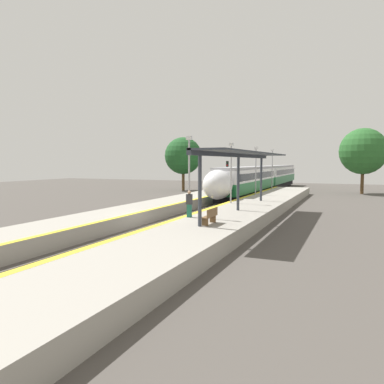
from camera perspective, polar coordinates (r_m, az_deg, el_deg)
ground_plane at (r=24.72m, az=-5.33°, el=-5.64°), size 120.00×120.00×0.00m
rail_left at (r=25.06m, az=-6.78°, el=-5.34°), size 0.08×90.00×0.15m
rail_right at (r=24.38m, az=-3.84°, el=-5.59°), size 0.08×90.00×0.15m
train at (r=54.13m, az=10.75°, el=2.17°), size 2.83×42.70×3.84m
platform_right at (r=23.03m, az=3.49°, el=-5.23°), size 4.69×64.00×0.92m
platform_left at (r=26.50m, az=-12.07°, el=-4.04°), size 3.74×64.00×0.92m
platform_bench at (r=20.94m, az=2.83°, el=-3.64°), size 0.44×1.63×0.89m
person_waiting at (r=23.49m, az=-0.42°, el=-1.76°), size 0.36×0.22×1.68m
railway_signal at (r=46.24m, az=5.39°, el=2.53°), size 0.28×0.28×4.52m
lamppost_near at (r=23.49m, az=-0.44°, el=3.27°), size 0.36×0.20×5.09m
lamppost_mid at (r=31.77m, az=5.97°, el=3.58°), size 0.36×0.20×5.09m
lamppost_far at (r=40.30m, az=9.70°, el=3.74°), size 0.36×0.20×5.09m
lamppost_farthest at (r=48.93m, az=12.12°, el=3.83°), size 0.36×0.20×5.09m
station_canopy at (r=26.83m, az=8.28°, el=5.45°), size 2.02×17.71×4.17m
background_tree_left at (r=57.86m, az=-1.35°, el=5.54°), size 5.70×5.70×8.23m
background_tree_right at (r=56.58m, az=24.64°, el=5.66°), size 6.33×6.33×9.04m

